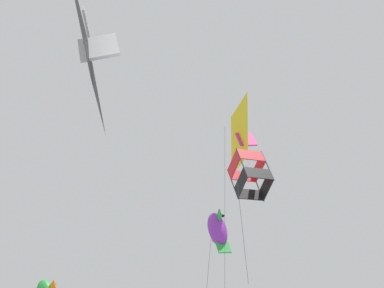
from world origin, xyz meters
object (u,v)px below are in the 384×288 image
kite_fish_upper_right (217,230)px  kite_delta_low_drifter (89,44)px  kite_box_far_centre (250,175)px  kite_delta_highest (241,136)px

kite_fish_upper_right → kite_delta_low_drifter: bearing=-24.0°
kite_delta_low_drifter → kite_fish_upper_right: bearing=173.5°
kite_fish_upper_right → kite_box_far_centre: bearing=-4.1°
kite_delta_highest → kite_fish_upper_right: bearing=-164.3°
kite_delta_highest → kite_box_far_centre: bearing=-11.3°
kite_fish_upper_right → kite_delta_highest: kite_delta_highest is taller
kite_fish_upper_right → kite_delta_highest: size_ratio=0.79×
kite_box_far_centre → kite_delta_highest: (-3.47, 0.89, 7.50)m
kite_box_far_centre → kite_delta_highest: bearing=158.3°
kite_box_far_centre → kite_delta_low_drifter: bearing=-42.7°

